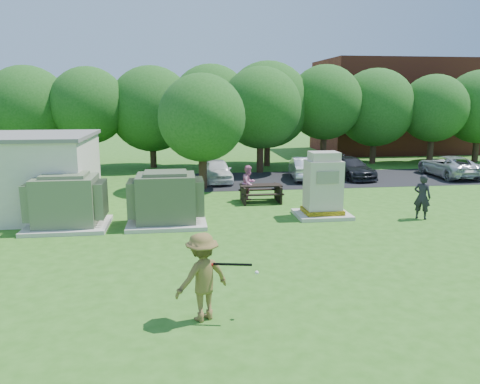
{
  "coord_description": "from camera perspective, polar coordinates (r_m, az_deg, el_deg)",
  "views": [
    {
      "loc": [
        -2.33,
        -13.29,
        4.87
      ],
      "look_at": [
        0.0,
        4.0,
        1.3
      ],
      "focal_mm": 35.0,
      "sensor_mm": 36.0,
      "label": 1
    }
  ],
  "objects": [
    {
      "name": "transformer_right",
      "position": [
        18.22,
        -8.98,
        -0.94
      ],
      "size": [
        3.0,
        2.4,
        2.07
      ],
      "color": "beige",
      "rests_on": "ground"
    },
    {
      "name": "picnic_table",
      "position": [
        21.9,
        2.55,
        0.09
      ],
      "size": [
        1.93,
        1.45,
        0.83
      ],
      "color": "black",
      "rests_on": "ground"
    },
    {
      "name": "brick_building",
      "position": [
        45.13,
        19.4,
        9.83
      ],
      "size": [
        15.0,
        8.0,
        8.0
      ],
      "primitive_type": "cube",
      "color": "maroon",
      "rests_on": "ground"
    },
    {
      "name": "batting_equipment",
      "position": [
        10.29,
        -1.04,
        -8.99
      ],
      "size": [
        1.24,
        0.28,
        0.34
      ],
      "color": "black",
      "rests_on": "ground"
    },
    {
      "name": "car_white",
      "position": [
        27.15,
        -2.8,
        2.62
      ],
      "size": [
        1.64,
        3.86,
        1.3
      ],
      "primitive_type": "imported",
      "rotation": [
        0.0,
        0.0,
        0.03
      ],
      "color": "white",
      "rests_on": "ground"
    },
    {
      "name": "ground",
      "position": [
        14.34,
        2.15,
        -8.3
      ],
      "size": [
        120.0,
        120.0,
        0.0
      ],
      "primitive_type": "plane",
      "color": "#2D6619",
      "rests_on": "ground"
    },
    {
      "name": "car_dark",
      "position": [
        29.19,
        13.2,
        2.91
      ],
      "size": [
        2.46,
        4.56,
        1.26
      ],
      "primitive_type": "imported",
      "rotation": [
        0.0,
        0.0,
        0.17
      ],
      "color": "black",
      "rests_on": "ground"
    },
    {
      "name": "tree_row",
      "position": [
        32.06,
        -0.37,
        10.29
      ],
      "size": [
        41.3,
        13.3,
        7.3
      ],
      "color": "#47301E",
      "rests_on": "ground"
    },
    {
      "name": "person_by_generator",
      "position": [
        20.18,
        21.33,
        -0.57
      ],
      "size": [
        0.78,
        0.76,
        1.81
      ],
      "primitive_type": "imported",
      "rotation": [
        0.0,
        0.0,
        2.45
      ],
      "color": "black",
      "rests_on": "ground"
    },
    {
      "name": "person_at_picnic",
      "position": [
        22.08,
        1.07,
        1.07
      ],
      "size": [
        1.04,
        1.03,
        1.7
      ],
      "primitive_type": "imported",
      "rotation": [
        0.0,
        0.0,
        0.74
      ],
      "color": "pink",
      "rests_on": "ground"
    },
    {
      "name": "transformer_left",
      "position": [
        18.68,
        -20.39,
        -1.22
      ],
      "size": [
        3.0,
        2.4,
        2.07
      ],
      "color": "beige",
      "rests_on": "ground"
    },
    {
      "name": "parking_strip",
      "position": [
        28.78,
        11.37,
        1.61
      ],
      "size": [
        20.0,
        6.0,
        0.01
      ],
      "primitive_type": "cube",
      "color": "#232326",
      "rests_on": "ground"
    },
    {
      "name": "generator_cabinet",
      "position": [
        19.44,
        10.08,
        0.42
      ],
      "size": [
        2.2,
        1.8,
        2.68
      ],
      "color": "beige",
      "rests_on": "ground"
    },
    {
      "name": "batter",
      "position": [
        10.44,
        -4.62,
        -10.27
      ],
      "size": [
        1.48,
        1.26,
        1.99
      ],
      "primitive_type": "imported",
      "rotation": [
        0.0,
        0.0,
        3.64
      ],
      "color": "brown",
      "rests_on": "ground"
    },
    {
      "name": "car_silver_a",
      "position": [
        28.31,
        7.75,
        2.93
      ],
      "size": [
        1.91,
        4.19,
        1.33
      ],
      "primitive_type": "imported",
      "rotation": [
        0.0,
        0.0,
        3.01
      ],
      "color": "silver",
      "rests_on": "ground"
    },
    {
      "name": "car_silver_b",
      "position": [
        31.63,
        24.09,
        2.9
      ],
      "size": [
        2.23,
        4.73,
        1.31
      ],
      "primitive_type": "imported",
      "rotation": [
        0.0,
        0.0,
        3.13
      ],
      "color": "silver",
      "rests_on": "ground"
    }
  ]
}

